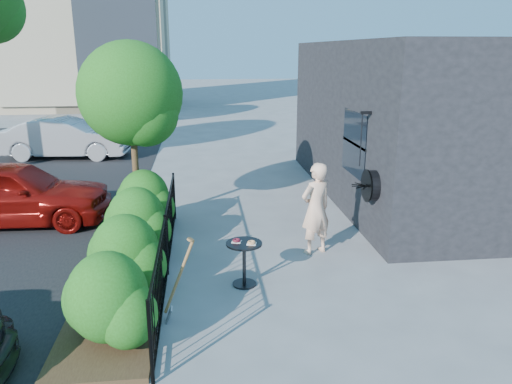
{
  "coord_description": "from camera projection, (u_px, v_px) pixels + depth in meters",
  "views": [
    {
      "loc": [
        -0.86,
        -8.13,
        3.79
      ],
      "look_at": [
        0.16,
        0.87,
        1.2
      ],
      "focal_mm": 35.0,
      "sensor_mm": 36.0,
      "label": 1
    }
  ],
  "objects": [
    {
      "name": "ground",
      "position": [
        253.0,
        270.0,
        8.9
      ],
      "size": [
        120.0,
        120.0,
        0.0
      ],
      "primitive_type": "plane",
      "color": "gray",
      "rests_on": "ground"
    },
    {
      "name": "shop_building",
      "position": [
        440.0,
        120.0,
        13.24
      ],
      "size": [
        6.22,
        9.0,
        4.0
      ],
      "color": "black",
      "rests_on": "ground"
    },
    {
      "name": "fence",
      "position": [
        166.0,
        244.0,
        8.58
      ],
      "size": [
        0.05,
        6.05,
        1.1
      ],
      "color": "black",
      "rests_on": "ground"
    },
    {
      "name": "planting_bed",
      "position": [
        127.0,
        274.0,
        8.65
      ],
      "size": [
        1.3,
        6.0,
        0.08
      ],
      "primitive_type": "cube",
      "color": "#382616",
      "rests_on": "ground"
    },
    {
      "name": "shrubs",
      "position": [
        131.0,
        236.0,
        8.58
      ],
      "size": [
        1.1,
        5.6,
        1.24
      ],
      "color": "#1F5513",
      "rests_on": "ground"
    },
    {
      "name": "patio_tree",
      "position": [
        134.0,
        100.0,
        10.53
      ],
      "size": [
        2.2,
        2.2,
        3.94
      ],
      "color": "#3F2B19",
      "rests_on": "ground"
    },
    {
      "name": "cafe_table",
      "position": [
        244.0,
        256.0,
        8.21
      ],
      "size": [
        0.6,
        0.6,
        0.8
      ],
      "rotation": [
        0.0,
        0.0,
        -0.28
      ],
      "color": "black",
      "rests_on": "ground"
    },
    {
      "name": "woman",
      "position": [
        316.0,
        209.0,
        9.44
      ],
      "size": [
        0.77,
        0.66,
        1.78
      ],
      "primitive_type": "imported",
      "rotation": [
        0.0,
        0.0,
        3.57
      ],
      "color": "beige",
      "rests_on": "ground"
    },
    {
      "name": "shovel",
      "position": [
        177.0,
        285.0,
        7.08
      ],
      "size": [
        0.48,
        0.17,
        1.31
      ],
      "color": "brown",
      "rests_on": "ground"
    },
    {
      "name": "car_red",
      "position": [
        12.0,
        193.0,
        11.08
      ],
      "size": [
        4.3,
        1.83,
        1.45
      ],
      "primitive_type": "imported",
      "rotation": [
        0.0,
        0.0,
        1.54
      ],
      "color": "maroon",
      "rests_on": "ground"
    },
    {
      "name": "car_silver",
      "position": [
        66.0,
        138.0,
        17.95
      ],
      "size": [
        4.56,
        1.93,
        1.46
      ],
      "primitive_type": "imported",
      "rotation": [
        0.0,
        0.0,
        1.48
      ],
      "color": "#A8A8AD",
      "rests_on": "ground"
    }
  ]
}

